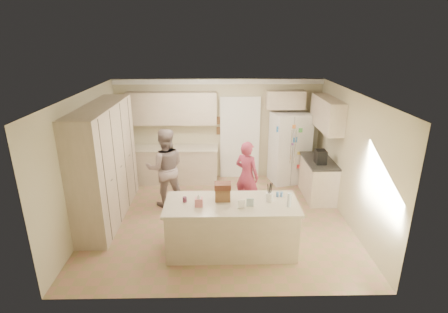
{
  "coord_description": "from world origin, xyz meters",
  "views": [
    {
      "loc": [
        -0.03,
        -6.43,
        3.65
      ],
      "look_at": [
        0.1,
        0.35,
        1.25
      ],
      "focal_mm": 28.0,
      "sensor_mm": 36.0,
      "label": 1
    }
  ],
  "objects_px": {
    "utensil_crock": "(269,197)",
    "dollhouse_body": "(223,194)",
    "island_base": "(231,228)",
    "tissue_box": "(199,202)",
    "teen_boy": "(165,168)",
    "refrigerator": "(290,148)",
    "teen_girl": "(247,176)",
    "coffee_maker": "(321,157)"
  },
  "relations": [
    {
      "from": "refrigerator",
      "to": "coffee_maker",
      "type": "bearing_deg",
      "value": -81.35
    },
    {
      "from": "utensil_crock",
      "to": "island_base",
      "type": "bearing_deg",
      "value": -175.6
    },
    {
      "from": "teen_boy",
      "to": "tissue_box",
      "type": "bearing_deg",
      "value": 103.89
    },
    {
      "from": "island_base",
      "to": "dollhouse_body",
      "type": "height_order",
      "value": "dollhouse_body"
    },
    {
      "from": "dollhouse_body",
      "to": "tissue_box",
      "type": "bearing_deg",
      "value": -153.43
    },
    {
      "from": "refrigerator",
      "to": "teen_girl",
      "type": "bearing_deg",
      "value": -141.38
    },
    {
      "from": "coffee_maker",
      "to": "tissue_box",
      "type": "distance_m",
      "value": 3.28
    },
    {
      "from": "utensil_crock",
      "to": "teen_boy",
      "type": "height_order",
      "value": "teen_boy"
    },
    {
      "from": "coffee_maker",
      "to": "island_base",
      "type": "height_order",
      "value": "coffee_maker"
    },
    {
      "from": "island_base",
      "to": "tissue_box",
      "type": "relative_size",
      "value": 15.71
    },
    {
      "from": "tissue_box",
      "to": "teen_girl",
      "type": "distance_m",
      "value": 1.93
    },
    {
      "from": "tissue_box",
      "to": "dollhouse_body",
      "type": "distance_m",
      "value": 0.45
    },
    {
      "from": "coffee_maker",
      "to": "dollhouse_body",
      "type": "distance_m",
      "value": 2.84
    },
    {
      "from": "coffee_maker",
      "to": "island_base",
      "type": "distance_m",
      "value": 2.87
    },
    {
      "from": "teen_boy",
      "to": "teen_girl",
      "type": "height_order",
      "value": "teen_boy"
    },
    {
      "from": "utensil_crock",
      "to": "teen_girl",
      "type": "bearing_deg",
      "value": 99.62
    },
    {
      "from": "refrigerator",
      "to": "island_base",
      "type": "relative_size",
      "value": 0.82
    },
    {
      "from": "island_base",
      "to": "teen_girl",
      "type": "height_order",
      "value": "teen_girl"
    },
    {
      "from": "island_base",
      "to": "coffee_maker",
      "type": "bearing_deg",
      "value": 42.83
    },
    {
      "from": "dollhouse_body",
      "to": "teen_boy",
      "type": "distance_m",
      "value": 2.08
    },
    {
      "from": "teen_boy",
      "to": "dollhouse_body",
      "type": "bearing_deg",
      "value": 116.32
    },
    {
      "from": "coffee_maker",
      "to": "teen_boy",
      "type": "distance_m",
      "value": 3.43
    },
    {
      "from": "teen_boy",
      "to": "island_base",
      "type": "bearing_deg",
      "value": 117.91
    },
    {
      "from": "dollhouse_body",
      "to": "teen_girl",
      "type": "xyz_separation_m",
      "value": [
        0.54,
        1.47,
        -0.27
      ]
    },
    {
      "from": "island_base",
      "to": "teen_boy",
      "type": "distance_m",
      "value": 2.29
    },
    {
      "from": "coffee_maker",
      "to": "island_base",
      "type": "bearing_deg",
      "value": -137.17
    },
    {
      "from": "dollhouse_body",
      "to": "teen_boy",
      "type": "relative_size",
      "value": 0.15
    },
    {
      "from": "coffee_maker",
      "to": "utensil_crock",
      "type": "distance_m",
      "value": 2.32
    },
    {
      "from": "tissue_box",
      "to": "dollhouse_body",
      "type": "bearing_deg",
      "value": 26.57
    },
    {
      "from": "refrigerator",
      "to": "teen_boy",
      "type": "distance_m",
      "value": 3.24
    },
    {
      "from": "island_base",
      "to": "teen_girl",
      "type": "distance_m",
      "value": 1.65
    },
    {
      "from": "tissue_box",
      "to": "refrigerator",
      "type": "bearing_deg",
      "value": 55.82
    },
    {
      "from": "tissue_box",
      "to": "teen_boy",
      "type": "bearing_deg",
      "value": 113.67
    },
    {
      "from": "refrigerator",
      "to": "tissue_box",
      "type": "bearing_deg",
      "value": -136.6
    },
    {
      "from": "teen_boy",
      "to": "refrigerator",
      "type": "bearing_deg",
      "value": -166.34
    },
    {
      "from": "coffee_maker",
      "to": "teen_girl",
      "type": "relative_size",
      "value": 0.2
    },
    {
      "from": "island_base",
      "to": "utensil_crock",
      "type": "relative_size",
      "value": 14.67
    },
    {
      "from": "utensil_crock",
      "to": "dollhouse_body",
      "type": "relative_size",
      "value": 0.58
    },
    {
      "from": "utensil_crock",
      "to": "dollhouse_body",
      "type": "distance_m",
      "value": 0.8
    },
    {
      "from": "refrigerator",
      "to": "teen_girl",
      "type": "distance_m",
      "value": 1.93
    },
    {
      "from": "coffee_maker",
      "to": "teen_girl",
      "type": "height_order",
      "value": "teen_girl"
    },
    {
      "from": "tissue_box",
      "to": "teen_boy",
      "type": "relative_size",
      "value": 0.08
    }
  ]
}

